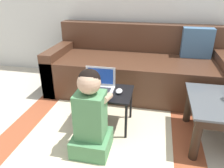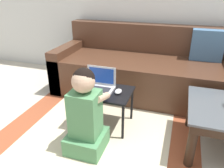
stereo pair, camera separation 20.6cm
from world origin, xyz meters
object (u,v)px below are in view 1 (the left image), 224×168
at_px(couch, 137,69).
at_px(laptop_desk, 104,96).
at_px(laptop, 99,86).
at_px(person_seated, 91,117).
at_px(computer_mouse, 119,91).

relative_size(couch, laptop_desk, 4.14).
bearing_deg(laptop_desk, laptop, 157.79).
xyz_separation_m(couch, person_seated, (-0.24, -1.26, 0.04)).
relative_size(laptop_desk, computer_mouse, 5.40).
bearing_deg(computer_mouse, person_seated, -112.06).
xyz_separation_m(laptop_desk, person_seated, (-0.01, -0.38, 0.01)).
bearing_deg(person_seated, computer_mouse, 67.94).
bearing_deg(laptop_desk, couch, 75.47).
distance_m(couch, laptop, 0.91).
bearing_deg(computer_mouse, couch, 84.48).
bearing_deg(couch, person_seated, -100.82).
bearing_deg(laptop, couch, 71.60).
distance_m(laptop_desk, laptop, 0.10).
height_order(computer_mouse, person_seated, person_seated).
xyz_separation_m(couch, laptop, (-0.28, -0.85, 0.12)).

